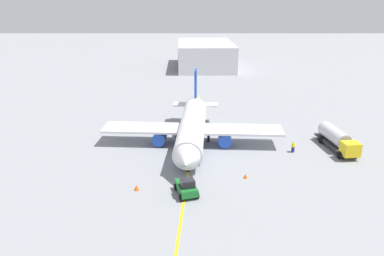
{
  "coord_description": "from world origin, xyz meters",
  "views": [
    {
      "loc": [
        53.03,
        0.1,
        22.09
      ],
      "look_at": [
        0.0,
        0.0,
        3.0
      ],
      "focal_mm": 33.58,
      "sensor_mm": 36.0,
      "label": 1
    }
  ],
  "objects_px": {
    "pushback_tug": "(186,187)",
    "safety_cone_wingtip": "(137,188)",
    "safety_cone_nose": "(245,176)",
    "fuel_tanker": "(337,139)",
    "airplane": "(192,128)",
    "refueling_worker": "(293,147)"
  },
  "relations": [
    {
      "from": "pushback_tug",
      "to": "safety_cone_wingtip",
      "type": "distance_m",
      "value": 6.27
    },
    {
      "from": "airplane",
      "to": "fuel_tanker",
      "type": "relative_size",
      "value": 2.85
    },
    {
      "from": "fuel_tanker",
      "to": "airplane",
      "type": "bearing_deg",
      "value": -94.57
    },
    {
      "from": "airplane",
      "to": "fuel_tanker",
      "type": "height_order",
      "value": "airplane"
    },
    {
      "from": "airplane",
      "to": "safety_cone_nose",
      "type": "distance_m",
      "value": 13.66
    },
    {
      "from": "airplane",
      "to": "pushback_tug",
      "type": "bearing_deg",
      "value": -2.39
    },
    {
      "from": "fuel_tanker",
      "to": "safety_cone_nose",
      "type": "bearing_deg",
      "value": -58.01
    },
    {
      "from": "safety_cone_nose",
      "to": "safety_cone_wingtip",
      "type": "relative_size",
      "value": 0.89
    },
    {
      "from": "airplane",
      "to": "pushback_tug",
      "type": "height_order",
      "value": "airplane"
    },
    {
      "from": "fuel_tanker",
      "to": "safety_cone_nose",
      "type": "relative_size",
      "value": 16.55
    },
    {
      "from": "airplane",
      "to": "safety_cone_wingtip",
      "type": "xyz_separation_m",
      "value": [
        14.63,
        -6.8,
        -2.46
      ]
    },
    {
      "from": "airplane",
      "to": "refueling_worker",
      "type": "distance_m",
      "value": 15.84
    },
    {
      "from": "refueling_worker",
      "to": "safety_cone_nose",
      "type": "distance_m",
      "value": 11.99
    },
    {
      "from": "airplane",
      "to": "safety_cone_wingtip",
      "type": "bearing_deg",
      "value": -24.92
    },
    {
      "from": "safety_cone_nose",
      "to": "airplane",
      "type": "bearing_deg",
      "value": -148.61
    },
    {
      "from": "pushback_tug",
      "to": "refueling_worker",
      "type": "xyz_separation_m",
      "value": [
        -12.71,
        16.09,
        -0.19
      ]
    },
    {
      "from": "safety_cone_wingtip",
      "to": "airplane",
      "type": "bearing_deg",
      "value": 155.08
    },
    {
      "from": "fuel_tanker",
      "to": "refueling_worker",
      "type": "distance_m",
      "value": 7.18
    },
    {
      "from": "fuel_tanker",
      "to": "safety_cone_wingtip",
      "type": "height_order",
      "value": "fuel_tanker"
    },
    {
      "from": "safety_cone_nose",
      "to": "safety_cone_wingtip",
      "type": "bearing_deg",
      "value": -77.07
    },
    {
      "from": "fuel_tanker",
      "to": "refueling_worker",
      "type": "bearing_deg",
      "value": -80.65
    },
    {
      "from": "pushback_tug",
      "to": "safety_cone_nose",
      "type": "height_order",
      "value": "pushback_tug"
    }
  ]
}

